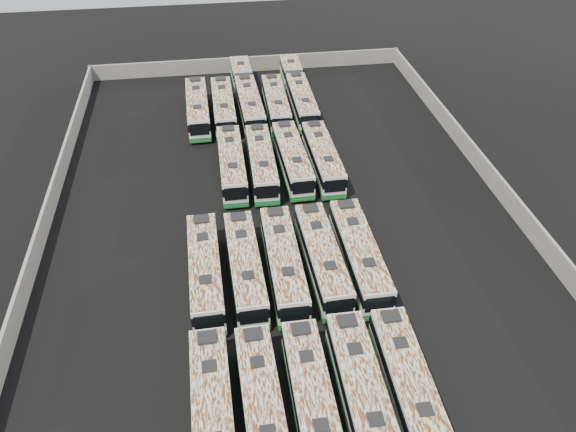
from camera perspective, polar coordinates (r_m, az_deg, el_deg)
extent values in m
plane|color=black|center=(54.36, -0.47, -0.44)|extent=(140.00, 140.00, 0.00)
cube|color=slate|center=(85.34, -4.07, 15.15)|extent=(45.20, 0.30, 2.20)
cube|color=slate|center=(60.37, 20.99, 2.35)|extent=(0.30, 73.20, 2.20)
cube|color=slate|center=(55.81, -23.78, -1.60)|extent=(0.30, 73.20, 2.20)
cube|color=silver|center=(38.06, -7.61, -19.39)|extent=(2.66, 12.04, 2.75)
cube|color=#1A6D30|center=(38.90, -7.49, -20.20)|extent=(2.71, 12.09, 0.42)
cube|color=black|center=(37.69, -7.67, -19.01)|extent=(2.72, 12.10, 0.92)
cube|color=beige|center=(36.90, -7.80, -18.19)|extent=(2.61, 11.80, 0.07)
cube|color=black|center=(38.39, -8.03, -14.87)|extent=(0.96, 0.96, 0.14)
cube|color=black|center=(39.88, -8.22, -12.12)|extent=(1.32, 1.12, 0.26)
cylinder|color=black|center=(41.34, -9.32, -16.02)|extent=(0.29, 1.00, 1.00)
cylinder|color=black|center=(41.26, -6.25, -15.74)|extent=(0.29, 1.00, 1.00)
cube|color=silver|center=(38.10, -2.59, -18.96)|extent=(2.64, 11.72, 2.68)
cube|color=#1A6D30|center=(38.92, -2.55, -19.75)|extent=(2.70, 11.77, 0.41)
cube|color=black|center=(37.74, -2.61, -18.59)|extent=(2.71, 11.78, 0.90)
cube|color=beige|center=(36.97, -2.65, -17.79)|extent=(2.59, 11.49, 0.07)
cube|color=black|center=(35.49, -2.07, -21.07)|extent=(0.94, 0.94, 0.14)
cube|color=black|center=(38.41, -3.17, -14.59)|extent=(0.94, 0.94, 0.14)
cube|color=black|center=(39.85, -3.59, -11.92)|extent=(1.28, 1.09, 0.25)
cylinder|color=black|center=(41.20, -4.74, -15.76)|extent=(0.29, 0.98, 0.97)
cylinder|color=black|center=(41.29, -1.76, -15.42)|extent=(0.29, 0.98, 0.97)
cube|color=silver|center=(38.33, 2.52, -18.41)|extent=(2.51, 11.77, 2.70)
cube|color=#1A6D30|center=(39.15, 2.48, -19.22)|extent=(2.56, 11.82, 0.41)
cube|color=black|center=(37.97, 2.54, -18.03)|extent=(2.57, 11.83, 0.90)
cube|color=beige|center=(37.20, 2.58, -17.22)|extent=(2.46, 11.54, 0.07)
cube|color=black|center=(35.72, 3.38, -20.47)|extent=(0.94, 0.94, 0.14)
cube|color=black|center=(38.65, 1.88, -14.04)|extent=(0.94, 0.94, 0.14)
cube|color=black|center=(40.09, 1.30, -11.40)|extent=(1.28, 1.08, 0.25)
cylinder|color=black|center=(41.36, 0.03, -15.26)|extent=(0.28, 0.98, 0.98)
cylinder|color=black|center=(41.60, 2.99, -14.91)|extent=(0.28, 0.98, 0.98)
cube|color=silver|center=(38.80, 7.60, -17.68)|extent=(2.68, 12.24, 2.80)
cube|color=#1A6D30|center=(39.64, 7.48, -18.53)|extent=(2.73, 12.29, 0.43)
cube|color=black|center=(38.43, 7.66, -17.29)|extent=(2.74, 12.30, 0.94)
cube|color=beige|center=(37.65, 7.79, -16.44)|extent=(2.63, 11.99, 0.07)
cube|color=black|center=(36.13, 8.90, -19.72)|extent=(0.98, 0.98, 0.14)
cube|color=black|center=(39.13, 6.82, -13.23)|extent=(0.98, 0.98, 0.14)
cube|color=black|center=(40.62, 6.02, -10.55)|extent=(1.34, 1.13, 0.26)
cylinder|color=black|center=(41.83, 4.64, -14.55)|extent=(0.30, 1.02, 1.02)
cylinder|color=black|center=(42.24, 7.62, -14.16)|extent=(0.30, 1.02, 1.02)
cube|color=silver|center=(39.74, 12.21, -16.71)|extent=(2.72, 11.92, 2.72)
cube|color=#1A6D30|center=(40.54, 12.02, -17.53)|extent=(2.77, 11.97, 0.42)
cube|color=black|center=(39.38, 12.30, -16.32)|extent=(2.78, 11.98, 0.91)
cube|color=beige|center=(38.64, 12.48, -15.49)|extent=(2.66, 11.68, 0.07)
cube|color=black|center=(37.18, 13.76, -18.54)|extent=(0.96, 0.96, 0.14)
cube|color=black|center=(40.07, 11.37, -12.49)|extent=(0.96, 0.96, 0.14)
cube|color=black|center=(41.49, 10.45, -9.98)|extent=(1.31, 1.11, 0.26)
cylinder|color=black|center=(42.57, 9.06, -13.83)|extent=(0.30, 0.99, 0.99)
cylinder|color=black|center=(43.11, 11.85, -13.43)|extent=(0.30, 0.99, 0.99)
cube|color=silver|center=(46.91, -8.39, -5.52)|extent=(2.67, 11.96, 2.73)
cube|color=#1A6D30|center=(47.59, -8.29, -6.40)|extent=(2.72, 12.01, 0.42)
cube|color=black|center=(46.61, -8.44, -5.11)|extent=(2.73, 12.02, 0.91)
cube|color=black|center=(42.46, -8.04, -10.65)|extent=(2.19, 0.09, 1.44)
cube|color=#1A6D30|center=(43.60, -7.87, -11.99)|extent=(2.49, 0.14, 0.28)
cube|color=beige|center=(45.98, -8.55, -4.25)|extent=(2.61, 11.72, 0.07)
cube|color=black|center=(43.98, -8.40, -6.40)|extent=(0.96, 0.96, 0.14)
cube|color=black|center=(47.92, -8.70, -2.10)|extent=(0.96, 0.96, 0.14)
cube|color=black|center=(49.77, -8.83, -0.32)|extent=(1.31, 1.11, 0.26)
cylinder|color=black|center=(45.10, -9.38, -10.06)|extent=(0.29, 1.00, 0.99)
cylinder|color=black|center=(45.04, -6.65, -9.80)|extent=(0.29, 1.00, 0.99)
cylinder|color=black|center=(50.61, -9.68, -3.73)|extent=(0.29, 1.00, 0.99)
cylinder|color=black|center=(50.56, -7.28, -3.50)|extent=(0.29, 1.00, 0.99)
cube|color=silver|center=(46.93, -4.37, -5.18)|extent=(2.72, 11.80, 2.69)
cube|color=#1A6D30|center=(47.60, -4.32, -6.05)|extent=(2.77, 11.86, 0.41)
cube|color=black|center=(46.63, -4.40, -4.78)|extent=(2.78, 11.87, 0.90)
cube|color=black|center=(42.54, -3.49, -10.18)|extent=(2.16, 0.11, 1.42)
cube|color=#1A6D30|center=(43.66, -3.42, -11.51)|extent=(2.45, 0.16, 0.27)
cube|color=beige|center=(46.01, -4.45, -3.92)|extent=(2.67, 11.57, 0.07)
cube|color=black|center=(44.03, -4.09, -6.02)|extent=(0.95, 0.95, 0.14)
cube|color=black|center=(47.91, -4.80, -1.82)|extent=(0.95, 0.95, 0.14)
cube|color=black|center=(49.72, -5.09, -0.08)|extent=(1.30, 1.11, 0.25)
cylinder|color=black|center=(45.06, -5.10, -9.65)|extent=(0.30, 0.99, 0.98)
cylinder|color=black|center=(45.17, -2.43, -9.34)|extent=(0.30, 0.99, 0.98)
cylinder|color=black|center=(50.49, -5.97, -3.46)|extent=(0.30, 0.99, 0.98)
cylinder|color=black|center=(50.59, -3.61, -3.20)|extent=(0.30, 0.99, 0.98)
cube|color=silver|center=(47.07, -0.46, -4.79)|extent=(2.56, 12.12, 2.78)
cube|color=#1A6D30|center=(47.76, -0.46, -5.69)|extent=(2.61, 12.17, 0.42)
cube|color=black|center=(46.77, -0.47, -4.38)|extent=(2.62, 12.18, 0.93)
cube|color=black|center=(42.58, 0.70, -9.92)|extent=(2.22, 0.07, 1.46)
cube|color=#1A6D30|center=(43.73, 0.68, -11.29)|extent=(2.52, 0.11, 0.28)
cube|color=beige|center=(46.13, -0.47, -3.49)|extent=(2.50, 11.88, 0.07)
cube|color=black|center=(44.10, 0.01, -5.64)|extent=(0.96, 0.96, 0.14)
cube|color=black|center=(48.09, -0.92, -1.34)|extent=(0.96, 0.96, 0.14)
cube|color=black|center=(49.96, -1.29, 0.43)|extent=(1.32, 1.11, 0.26)
cylinder|color=black|center=(45.10, -1.13, -9.37)|extent=(0.29, 1.01, 1.01)
cylinder|color=black|center=(45.33, 1.61, -9.08)|extent=(0.29, 1.01, 1.01)
cylinder|color=black|center=(50.69, -2.28, -3.03)|extent=(0.29, 1.01, 1.01)
cylinder|color=black|center=(50.89, 0.14, -2.80)|extent=(0.29, 1.01, 1.01)
cube|color=silver|center=(47.67, 3.50, -4.27)|extent=(2.76, 11.99, 2.74)
cube|color=#1A6D30|center=(48.34, 3.46, -5.15)|extent=(2.82, 12.04, 0.42)
cube|color=black|center=(47.37, 3.52, -3.86)|extent=(2.83, 12.05, 0.91)
cube|color=black|center=(43.31, 5.28, -9.14)|extent=(2.19, 0.11, 1.44)
cube|color=#1A6D30|center=(44.42, 5.16, -10.49)|extent=(2.49, 0.16, 0.28)
cube|color=beige|center=(46.76, 3.57, -2.99)|extent=(2.71, 11.75, 0.07)
cube|color=black|center=(44.79, 4.31, -5.04)|extent=(0.97, 0.97, 0.14)
cube|color=black|center=(48.66, 2.89, -0.93)|extent=(0.97, 0.97, 0.14)
cube|color=black|center=(50.47, 2.32, 0.78)|extent=(1.32, 1.12, 0.26)
cylinder|color=black|center=(45.66, 3.19, -8.71)|extent=(0.30, 1.00, 0.99)
cylinder|color=black|center=(46.08, 5.80, -8.35)|extent=(0.30, 1.00, 0.99)
cylinder|color=black|center=(51.10, 1.35, -2.62)|extent=(0.30, 1.00, 0.99)
cylinder|color=black|center=(51.47, 3.67, -2.35)|extent=(0.30, 1.00, 0.99)
cube|color=silver|center=(48.20, 7.24, -3.92)|extent=(2.57, 12.25, 2.81)
cube|color=#1A6D30|center=(48.88, 7.15, -4.83)|extent=(2.62, 12.30, 0.43)
cube|color=black|center=(47.90, 7.28, -3.51)|extent=(2.63, 12.31, 0.94)
cube|color=black|center=(43.77, 9.29, -8.85)|extent=(2.25, 0.06, 1.48)
cube|color=#1A6D30|center=(44.90, 9.10, -10.22)|extent=(2.55, 0.10, 0.29)
cube|color=beige|center=(47.27, 7.37, -2.62)|extent=(2.52, 12.01, 0.07)
cube|color=black|center=(45.27, 8.24, -4.69)|extent=(0.97, 0.97, 0.14)
cube|color=black|center=(49.21, 6.60, -0.53)|extent=(0.97, 0.97, 0.14)
cube|color=black|center=(51.06, 5.95, 1.19)|extent=(1.33, 1.12, 0.27)
cylinder|color=black|center=(46.10, 7.02, -8.42)|extent=(0.29, 1.02, 1.02)
cylinder|color=black|center=(46.64, 9.64, -8.07)|extent=(0.29, 1.02, 1.02)
cylinder|color=black|center=(51.64, 4.88, -2.25)|extent=(0.29, 1.02, 1.02)
cylinder|color=black|center=(52.12, 7.23, -2.01)|extent=(0.29, 1.02, 1.02)
cube|color=silver|center=(59.79, -5.74, 5.27)|extent=(2.55, 11.92, 2.73)
cube|color=#1A6D30|center=(60.32, -5.68, 4.47)|extent=(2.60, 11.97, 0.42)
cube|color=black|center=(59.55, -5.76, 5.63)|extent=(2.61, 11.98, 0.91)
cube|color=black|center=(54.63, -5.35, 2.25)|extent=(2.18, 0.07, 1.44)
cube|color=#1A6D30|center=(55.52, -5.27, 0.97)|extent=(2.48, 0.11, 0.28)
cube|color=beige|center=(59.06, -5.82, 6.41)|extent=(2.50, 11.68, 0.07)
cube|color=black|center=(56.78, -5.66, 5.15)|extent=(0.95, 0.95, 0.14)
cube|color=black|center=(61.28, -5.98, 7.74)|extent=(0.95, 0.95, 0.14)
cube|color=black|center=(63.33, -6.11, 8.83)|extent=(1.30, 1.10, 0.26)
cylinder|color=black|center=(57.27, -6.48, 2.14)|extent=(0.28, 0.99, 0.99)
cylinder|color=black|center=(57.32, -4.36, 2.32)|extent=(0.28, 0.99, 0.99)
cylinder|color=black|center=(63.66, -6.85, 6.07)|extent=(0.28, 0.99, 0.99)
cylinder|color=black|center=(63.70, -4.93, 6.23)|extent=(0.28, 0.99, 0.99)
cube|color=silver|center=(59.82, -2.69, 5.44)|extent=(2.71, 11.94, 2.72)
cube|color=#1A6D30|center=(60.35, -2.66, 4.64)|extent=(2.76, 11.99, 0.42)
cube|color=black|center=(59.58, -2.70, 5.81)|extent=(2.77, 12.00, 0.91)
cube|color=black|center=(54.68, -2.12, 2.44)|extent=(2.18, 0.10, 1.44)
cube|color=#1A6D30|center=(55.56, -2.09, 1.16)|extent=(2.48, 0.15, 0.28)
cube|color=beige|center=(59.09, -2.73, 6.59)|extent=(2.65, 11.70, 0.07)
cube|color=black|center=(56.82, -2.49, 5.33)|extent=(0.96, 0.96, 0.14)
cube|color=black|center=(61.30, -2.96, 7.91)|extent=(0.96, 0.96, 0.14)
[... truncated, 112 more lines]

